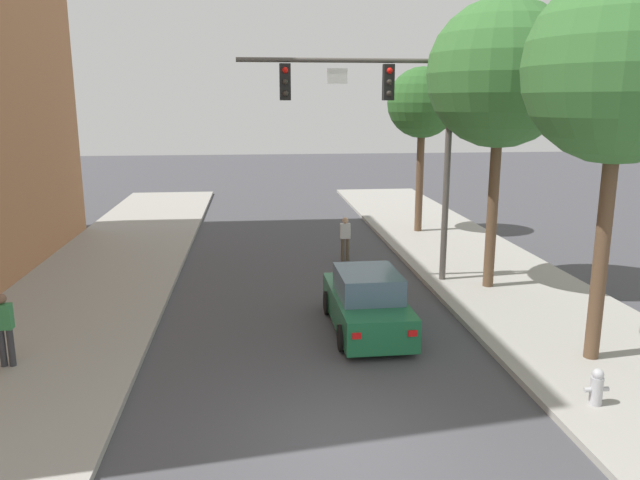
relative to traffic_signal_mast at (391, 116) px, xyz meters
name	(u,v)px	position (x,y,z in m)	size (l,w,h in m)	color
ground_plane	(342,445)	(-2.76, -9.13, -5.34)	(120.00, 120.00, 0.00)	#424247
traffic_signal_mast	(391,116)	(0.00, 0.00, 0.00)	(6.53, 0.38, 7.50)	#514C47
car_lead_green	(367,303)	(-1.36, -3.80, -4.62)	(1.88, 4.26, 1.60)	#1E663D
pedestrian_sidewalk_left_walker	(4,326)	(-9.56, -5.46, -4.28)	(0.36, 0.22, 1.64)	#333338
pedestrian_crossing_road	(345,237)	(-0.86, 3.23, -4.43)	(0.36, 0.22, 1.64)	brown
fire_hydrant	(597,387)	(2.18, -8.49, -4.83)	(0.48, 0.24, 0.72)	#B2B2B7
street_tree_nearest	(621,69)	(3.28, -6.40, 1.07)	(3.94, 3.94, 8.27)	brown
street_tree_second	(501,74)	(3.03, -0.88, 1.19)	(4.28, 4.28, 8.55)	brown
street_tree_third	(422,104)	(3.07, 7.54, 0.33)	(3.00, 3.00, 7.08)	brown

